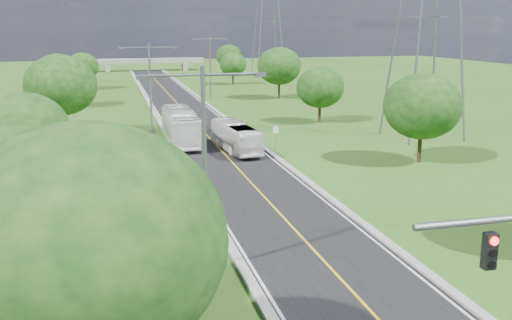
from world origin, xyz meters
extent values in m
plane|color=#304F16|center=(0.00, 60.00, 0.00)|extent=(260.00, 260.00, 0.00)
cube|color=black|center=(0.00, 66.00, 0.03)|extent=(8.00, 150.00, 0.06)
cube|color=gray|center=(-4.25, 66.00, 0.11)|extent=(0.50, 150.00, 0.22)
cube|color=gray|center=(4.25, 66.00, 0.11)|extent=(0.50, 150.00, 0.22)
cube|color=black|center=(-0.20, -1.00, 5.70)|extent=(0.35, 0.28, 1.05)
cylinder|color=#FF140C|center=(-0.20, -1.16, 6.05)|extent=(0.24, 0.06, 0.24)
cylinder|color=slate|center=(5.20, 38.00, 1.20)|extent=(0.08, 0.08, 2.40)
cube|color=white|center=(5.20, 37.97, 2.00)|extent=(0.55, 0.04, 0.70)
cube|color=gray|center=(-10.00, 140.00, 1.00)|extent=(1.20, 3.00, 2.00)
cube|color=gray|center=(10.00, 140.00, 1.00)|extent=(1.20, 3.00, 2.00)
cube|color=gray|center=(0.00, 140.00, 2.60)|extent=(30.00, 3.00, 1.20)
cylinder|color=slate|center=(-6.00, 12.00, 5.00)|extent=(0.22, 0.22, 10.00)
cylinder|color=slate|center=(-7.40, 12.00, 9.60)|extent=(2.80, 0.12, 0.12)
cylinder|color=slate|center=(-4.60, 12.00, 9.60)|extent=(2.80, 0.12, 0.12)
cube|color=slate|center=(-8.70, 12.00, 9.55)|extent=(0.50, 0.25, 0.18)
cube|color=slate|center=(-3.30, 12.00, 9.55)|extent=(0.50, 0.25, 0.18)
cylinder|color=slate|center=(-6.00, 45.00, 5.00)|extent=(0.22, 0.22, 10.00)
cylinder|color=slate|center=(-7.40, 45.00, 9.60)|extent=(2.80, 0.12, 0.12)
cylinder|color=slate|center=(-4.60, 45.00, 9.60)|extent=(2.80, 0.12, 0.12)
cube|color=slate|center=(-8.70, 45.00, 9.55)|extent=(0.50, 0.25, 0.18)
cube|color=slate|center=(-3.30, 45.00, 9.55)|extent=(0.50, 0.25, 0.18)
cylinder|color=slate|center=(6.00, 78.00, 5.00)|extent=(0.22, 0.22, 10.00)
cylinder|color=slate|center=(4.60, 78.00, 9.60)|extent=(2.80, 0.12, 0.12)
cylinder|color=slate|center=(7.40, 78.00, 9.60)|extent=(2.80, 0.12, 0.12)
cube|color=slate|center=(3.30, 78.00, 9.55)|extent=(0.50, 0.25, 0.18)
cube|color=slate|center=(8.70, 78.00, 9.55)|extent=(0.50, 0.25, 0.18)
cylinder|color=black|center=(-14.00, 8.00, 1.53)|extent=(0.36, 0.36, 3.06)
ellipsoid|color=#0E340F|center=(-14.00, 8.00, 5.27)|extent=(7.14, 7.14, 6.07)
cylinder|color=black|center=(-16.00, 28.00, 1.35)|extent=(0.36, 0.36, 2.70)
ellipsoid|color=#0E340F|center=(-16.00, 28.00, 4.65)|extent=(6.30, 6.30, 5.36)
cylinder|color=black|center=(-15.00, 50.00, 1.62)|extent=(0.36, 0.36, 3.24)
ellipsoid|color=#0E340F|center=(-15.00, 50.00, 5.58)|extent=(7.56, 7.56, 6.43)
cylinder|color=black|center=(-17.00, 74.00, 1.44)|extent=(0.36, 0.36, 2.88)
ellipsoid|color=#0E340F|center=(-17.00, 74.00, 4.96)|extent=(6.72, 6.72, 5.71)
cylinder|color=black|center=(-14.50, 98.00, 1.26)|extent=(0.36, 0.36, 2.52)
ellipsoid|color=#0E340F|center=(-14.50, 98.00, 4.34)|extent=(5.88, 5.88, 5.00)
ellipsoid|color=#0E340F|center=(-11.00, 2.00, 5.89)|extent=(7.98, 7.98, 6.78)
cylinder|color=black|center=(16.00, 30.00, 1.44)|extent=(0.36, 0.36, 2.88)
ellipsoid|color=#0E340F|center=(16.00, 30.00, 4.96)|extent=(6.72, 6.72, 5.71)
cylinder|color=black|center=(15.00, 52.00, 1.26)|extent=(0.36, 0.36, 2.52)
ellipsoid|color=#0E340F|center=(15.00, 52.00, 4.34)|extent=(5.88, 5.88, 5.00)
cylinder|color=black|center=(17.00, 76.00, 1.53)|extent=(0.36, 0.36, 3.06)
ellipsoid|color=#0E340F|center=(17.00, 76.00, 5.27)|extent=(7.14, 7.14, 6.07)
cylinder|color=black|center=(14.50, 100.00, 1.17)|extent=(0.36, 0.36, 2.34)
ellipsoid|color=#0E340F|center=(14.50, 100.00, 4.03)|extent=(5.46, 5.46, 4.64)
cylinder|color=black|center=(18.00, 120.00, 1.35)|extent=(0.36, 0.36, 2.70)
ellipsoid|color=#0E340F|center=(18.00, 120.00, 4.65)|extent=(6.30, 6.30, 5.36)
imported|color=white|center=(1.33, 38.43, 1.41)|extent=(3.16, 9.89, 2.71)
imported|color=white|center=(-3.20, 43.68, 1.76)|extent=(2.98, 12.21, 3.39)
camera|label=1|loc=(-10.17, -13.65, 11.79)|focal=40.00mm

